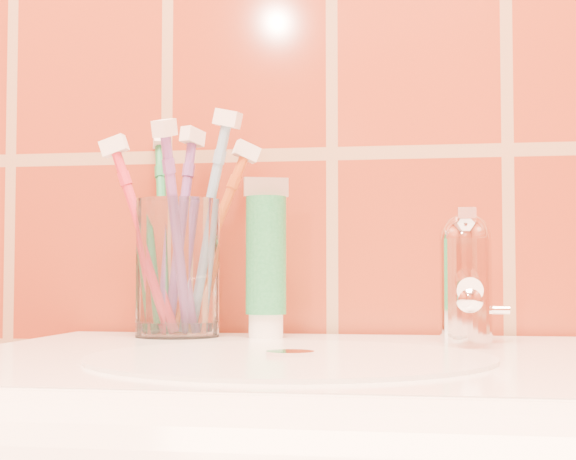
# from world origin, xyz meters

# --- Properties ---
(glass_tumbler) EXTENTS (0.11, 0.11, 0.14)m
(glass_tumbler) POSITION_xyz_m (-0.15, 1.12, 0.92)
(glass_tumbler) COLOR white
(glass_tumbler) RESTS_ON pedestal_sink
(toothpaste_tube) EXTENTS (0.04, 0.04, 0.16)m
(toothpaste_tube) POSITION_xyz_m (-0.06, 1.12, 0.92)
(toothpaste_tube) COLOR white
(toothpaste_tube) RESTS_ON pedestal_sink
(faucet) EXTENTS (0.05, 0.11, 0.12)m
(faucet) POSITION_xyz_m (0.14, 1.09, 0.91)
(faucet) COLOR white
(faucet) RESTS_ON pedestal_sink
(toothbrush_0) EXTENTS (0.10, 0.09, 0.23)m
(toothbrush_0) POSITION_xyz_m (-0.12, 1.13, 0.96)
(toothbrush_0) COLOR #76A9D2
(toothbrush_0) RESTS_ON glass_tumbler
(toothbrush_1) EXTENTS (0.06, 0.13, 0.23)m
(toothbrush_1) POSITION_xyz_m (-0.14, 1.10, 0.95)
(toothbrush_1) COLOR #754696
(toothbrush_1) RESTS_ON glass_tumbler
(toothbrush_2) EXTENTS (0.16, 0.14, 0.21)m
(toothbrush_2) POSITION_xyz_m (-0.12, 1.15, 0.95)
(toothbrush_2) COLOR #D36325
(toothbrush_2) RESTS_ON glass_tumbler
(toothbrush_3) EXTENTS (0.12, 0.19, 0.25)m
(toothbrush_3) POSITION_xyz_m (-0.18, 1.16, 0.96)
(toothbrush_3) COLOR #207B46
(toothbrush_3) RESTS_ON glass_tumbler
(toothbrush_4) EXTENTS (0.09, 0.09, 0.20)m
(toothbrush_4) POSITION_xyz_m (-0.18, 1.11, 0.95)
(toothbrush_4) COLOR #C0293E
(toothbrush_4) RESTS_ON glass_tumbler
(toothbrush_5) EXTENTS (0.07, 0.10, 0.23)m
(toothbrush_5) POSITION_xyz_m (-0.15, 1.15, 0.96)
(toothbrush_5) COLOR #704492
(toothbrush_5) RESTS_ON glass_tumbler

